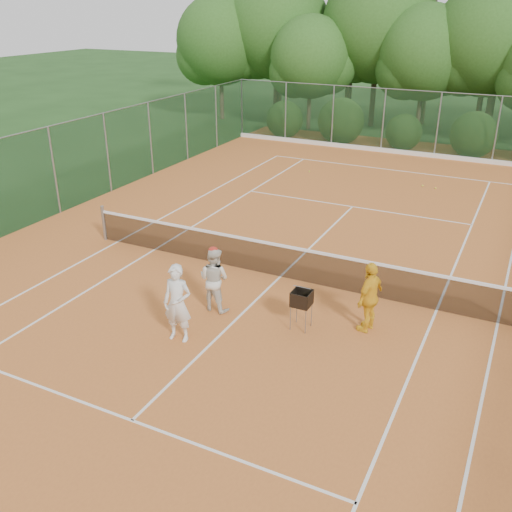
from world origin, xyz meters
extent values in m
plane|color=#1D4117|center=(0.00, 0.00, 0.00)|extent=(120.00, 120.00, 0.00)
cube|color=#C46B2D|center=(0.00, 0.00, 0.01)|extent=(18.00, 36.00, 0.02)
cylinder|color=gray|center=(-5.94, 0.00, 0.57)|extent=(0.10, 0.10, 1.10)
cube|color=black|center=(0.00, 0.00, 0.48)|extent=(11.87, 0.03, 0.86)
cube|color=white|center=(0.00, 0.00, 0.95)|extent=(11.87, 0.04, 0.07)
imported|color=silver|center=(-0.73, -3.76, 0.90)|extent=(0.69, 0.50, 1.77)
imported|color=silver|center=(-0.70, -2.26, 0.81)|extent=(0.81, 0.65, 1.58)
ellipsoid|color=red|center=(-0.70, -2.26, 1.56)|extent=(0.22, 0.22, 0.14)
imported|color=yellow|center=(2.85, -1.56, 0.85)|extent=(0.61, 1.03, 1.65)
cylinder|color=gray|center=(1.30, -2.34, 0.32)|extent=(0.02, 0.02, 0.59)
cylinder|color=gray|center=(1.67, -1.98, 0.32)|extent=(0.02, 0.02, 0.59)
cube|color=black|center=(1.49, -2.16, 0.78)|extent=(0.41, 0.41, 0.34)
sphere|color=#BDCE30|center=(-3.06, 9.94, 0.05)|extent=(0.07, 0.07, 0.07)
sphere|color=#C3D832|center=(1.76, 10.01, 0.05)|extent=(0.07, 0.07, 0.07)
sphere|color=yellow|center=(2.29, 9.90, 0.05)|extent=(0.07, 0.07, 0.07)
cube|color=white|center=(0.00, 11.88, 0.02)|extent=(11.03, 0.06, 0.01)
cube|color=white|center=(-5.49, 0.00, 0.02)|extent=(0.06, 23.77, 0.01)
cube|color=white|center=(5.49, 0.00, 0.02)|extent=(0.06, 23.77, 0.01)
cube|color=white|center=(-4.11, 0.00, 0.02)|extent=(0.06, 23.77, 0.01)
cube|color=white|center=(4.11, 0.00, 0.02)|extent=(0.06, 23.77, 0.01)
cube|color=white|center=(0.00, 6.40, 0.02)|extent=(8.23, 0.06, 0.01)
cube|color=white|center=(0.00, -6.40, 0.02)|extent=(8.23, 0.06, 0.01)
cube|color=white|center=(0.00, 0.00, 0.02)|extent=(0.06, 12.80, 0.01)
cube|color=#19381E|center=(0.00, 15.00, 1.52)|extent=(18.00, 0.02, 3.00)
cylinder|color=gray|center=(-9.00, 15.00, 1.52)|extent=(0.07, 0.07, 3.00)
cylinder|color=gray|center=(-9.00, 15.00, 1.52)|extent=(0.07, 0.07, 3.00)
cylinder|color=brown|center=(-12.50, 19.00, 1.88)|extent=(0.26, 0.26, 3.75)
sphere|color=#2A531B|center=(-12.50, 19.00, 4.65)|extent=(5.25, 5.25, 5.25)
cylinder|color=brown|center=(-9.50, 20.50, 2.20)|extent=(0.30, 0.30, 4.40)
sphere|color=#2A531B|center=(-9.50, 20.50, 5.46)|extent=(6.16, 6.16, 6.16)
cylinder|color=brown|center=(-6.50, 18.50, 1.60)|extent=(0.22, 0.22, 3.20)
sphere|color=#2A531B|center=(-6.50, 18.50, 3.97)|extent=(4.48, 4.48, 4.48)
cylinder|color=brown|center=(-3.50, 21.00, 2.25)|extent=(0.31, 0.31, 4.50)
sphere|color=#2A531B|center=(-3.50, 21.00, 5.58)|extent=(6.30, 6.30, 6.30)
cylinder|color=brown|center=(-0.50, 19.50, 1.75)|extent=(0.24, 0.24, 3.50)
sphere|color=#2A531B|center=(-0.50, 19.50, 4.34)|extent=(4.90, 4.90, 4.90)
cylinder|color=brown|center=(2.50, 20.00, 2.05)|extent=(0.28, 0.28, 4.10)
sphere|color=#2A531B|center=(2.50, 20.00, 5.08)|extent=(5.74, 5.74, 5.74)
cone|color=brown|center=(-10.00, 22.00, 6.50)|extent=(0.44, 0.44, 13.00)
cone|color=brown|center=(-5.00, 21.00, 5.50)|extent=(0.44, 0.44, 11.00)
cone|color=brown|center=(3.00, 20.50, 5.00)|extent=(0.44, 0.44, 10.00)
camera|label=1|loc=(5.52, -12.59, 6.81)|focal=40.00mm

